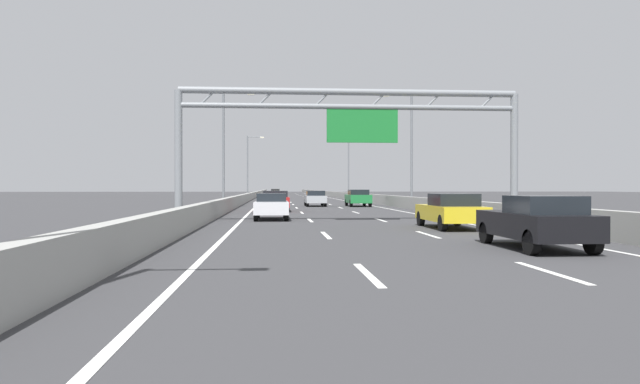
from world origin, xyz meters
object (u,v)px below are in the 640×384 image
object	(u,v)px
streetlamp_right_mid	(409,142)
green_car	(358,198)
black_car	(537,222)
orange_car	(275,192)
streetlamp_left_far	(249,163)
silver_car	(315,198)
streetlamp_left_mid	(226,141)
sign_gantry	(352,121)
red_car	(275,201)
white_car	(271,206)
yellow_car	(451,211)
streetlamp_right_far	(347,163)

from	to	relation	value
streetlamp_right_mid	green_car	xyz separation A→B (m)	(-3.71, 3.57, -4.63)
black_car	orange_car	xyz separation A→B (m)	(-7.00, 93.33, -0.01)
streetlamp_left_far	silver_car	world-z (taller)	streetlamp_left_far
streetlamp_left_mid	silver_car	world-z (taller)	streetlamp_left_mid
streetlamp_left_far	sign_gantry	bearing A→B (deg)	-82.86
red_car	white_car	distance (m)	10.19
red_car	black_car	distance (m)	26.07
green_car	silver_car	world-z (taller)	green_car
silver_car	yellow_car	xyz separation A→B (m)	(3.59, -27.90, 0.01)
streetlamp_left_mid	streetlamp_right_far	bearing A→B (deg)	69.82
black_car	orange_car	distance (m)	93.59
streetlamp_right_mid	black_car	world-z (taller)	streetlamp_right_mid
streetlamp_left_far	red_car	bearing A→B (deg)	-85.23
black_car	yellow_car	world-z (taller)	black_car
sign_gantry	black_car	size ratio (longest dim) A/B	3.97
sign_gantry	white_car	size ratio (longest dim) A/B	3.91
streetlamp_right_mid	orange_car	xyz separation A→B (m)	(-10.96, 61.76, -4.67)
green_car	orange_car	world-z (taller)	green_car
streetlamp_left_far	silver_car	xyz separation A→B (m)	(7.47, -36.49, -4.68)
streetlamp_right_mid	yellow_car	distance (m)	24.53
streetlamp_left_mid	streetlamp_left_far	xyz separation A→B (m)	(0.00, 40.63, 0.00)
sign_gantry	streetlamp_right_far	bearing A→B (deg)	83.00
black_car	white_car	size ratio (longest dim) A/B	0.98
sign_gantry	streetlamp_left_mid	distance (m)	20.98
sign_gantry	white_car	xyz separation A→B (m)	(-3.83, 2.92, -4.14)
green_car	yellow_car	world-z (taller)	green_car
green_car	streetlamp_left_mid	bearing A→B (deg)	-162.37
streetlamp_left_mid	yellow_car	size ratio (longest dim) A/B	2.18
sign_gantry	streetlamp_left_mid	size ratio (longest dim) A/B	1.73
silver_car	white_car	xyz separation A→B (m)	(-3.75, -20.79, -0.01)
streetlamp_left_mid	white_car	size ratio (longest dim) A/B	2.26
white_car	yellow_car	xyz separation A→B (m)	(7.34, -7.11, 0.02)
streetlamp_left_far	silver_car	size ratio (longest dim) A/B	2.21
streetlamp_right_far	green_car	bearing A→B (deg)	-95.71
streetlamp_right_mid	yellow_car	world-z (taller)	streetlamp_right_mid
streetlamp_left_far	orange_car	distance (m)	22.00
sign_gantry	green_car	bearing A→B (deg)	80.96
streetlamp_right_mid	silver_car	xyz separation A→B (m)	(-7.47, 4.14, -4.68)
streetlamp_left_mid	silver_car	xyz separation A→B (m)	(7.47, 4.14, -4.68)
red_car	black_car	world-z (taller)	black_car
streetlamp_left_mid	red_car	distance (m)	8.88
sign_gantry	green_car	size ratio (longest dim) A/B	3.84
white_car	streetlamp_right_far	bearing A→B (deg)	78.92
sign_gantry	streetlamp_left_mid	bearing A→B (deg)	111.07
red_car	black_car	xyz separation A→B (m)	(7.04, -25.10, -0.01)
sign_gantry	streetlamp_right_mid	xyz separation A→B (m)	(7.39, 19.57, 0.55)
sign_gantry	yellow_car	distance (m)	6.84
green_car	black_car	xyz separation A→B (m)	(-0.25, -35.13, -0.03)
black_car	silver_car	xyz separation A→B (m)	(-3.50, 35.70, -0.03)
streetlamp_left_mid	streetlamp_right_far	xyz separation A→B (m)	(14.93, 40.63, 0.00)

